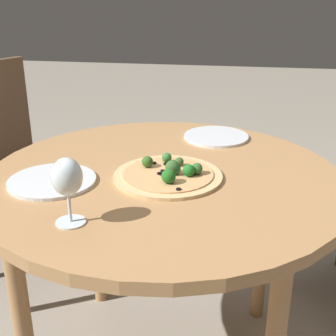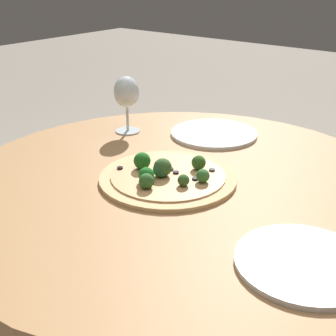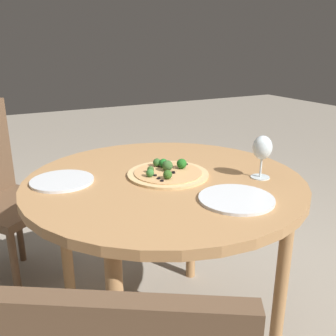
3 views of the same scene
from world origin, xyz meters
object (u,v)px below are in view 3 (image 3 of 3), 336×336
(plate_far, at_px, (236,199))
(plate_near, at_px, (62,181))
(wine_glass, at_px, (262,149))
(pizza, at_px, (168,172))

(plate_far, bearing_deg, plate_near, -133.08)
(plate_near, distance_m, plate_far, 0.64)
(wine_glass, bearing_deg, plate_near, -114.01)
(pizza, relative_size, plate_near, 1.36)
(pizza, height_order, wine_glass, wine_glass)
(plate_near, bearing_deg, pizza, 73.44)
(wine_glass, distance_m, plate_near, 0.75)
(pizza, xyz_separation_m, wine_glass, (0.19, 0.30, 0.10))
(pizza, relative_size, wine_glass, 1.92)
(wine_glass, distance_m, plate_far, 0.27)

